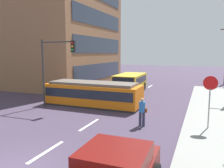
% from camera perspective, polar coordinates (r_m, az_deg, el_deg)
% --- Properties ---
extents(ground_plane, '(120.00, 120.00, 0.00)m').
position_cam_1_polar(ground_plane, '(17.34, 0.46, -6.34)').
color(ground_plane, '#413549').
extents(sidewalk_curb_right, '(3.20, 36.00, 0.14)m').
position_cam_1_polar(sidewalk_curb_right, '(12.40, 24.17, -12.63)').
color(sidewalk_curb_right, gray).
rests_on(sidewalk_curb_right, ground).
extents(lane_stripe_1, '(0.16, 2.40, 0.01)m').
position_cam_1_polar(lane_stripe_1, '(10.70, -16.08, -15.94)').
color(lane_stripe_1, silver).
rests_on(lane_stripe_1, ground).
extents(lane_stripe_2, '(0.16, 2.40, 0.01)m').
position_cam_1_polar(lane_stripe_2, '(13.84, -5.71, -10.08)').
color(lane_stripe_2, silver).
rests_on(lane_stripe_2, ground).
extents(lane_stripe_3, '(0.16, 2.40, 0.01)m').
position_cam_1_polar(lane_stripe_3, '(23.42, 6.34, -2.61)').
color(lane_stripe_3, silver).
rests_on(lane_stripe_3, ground).
extents(lane_stripe_4, '(0.16, 2.40, 0.01)m').
position_cam_1_polar(lane_stripe_4, '(29.17, 9.52, -0.58)').
color(lane_stripe_4, silver).
rests_on(lane_stripe_4, ground).
extents(corner_building, '(16.02, 15.27, 22.40)m').
position_cam_1_polar(corner_building, '(33.79, -16.20, 19.47)').
color(corner_building, '#8C6142').
rests_on(corner_building, ground).
extents(streetcar_tram, '(7.76, 2.57, 1.92)m').
position_cam_1_polar(streetcar_tram, '(18.43, -4.73, -2.35)').
color(streetcar_tram, orange).
rests_on(streetcar_tram, ground).
extents(city_bus, '(2.62, 5.17, 1.90)m').
position_cam_1_polar(city_bus, '(24.91, 4.56, 0.56)').
color(city_bus, gold).
rests_on(city_bus, ground).
extents(pedestrian_crossing, '(0.45, 0.36, 1.67)m').
position_cam_1_polar(pedestrian_crossing, '(13.39, 7.55, -6.55)').
color(pedestrian_crossing, '#2D2F47').
rests_on(pedestrian_crossing, ground).
extents(stop_sign, '(0.76, 0.07, 2.88)m').
position_cam_1_polar(stop_sign, '(13.40, 23.30, -1.66)').
color(stop_sign, gray).
rests_on(stop_sign, sidewalk_curb_right).
extents(traffic_light_mast, '(2.99, 0.33, 5.25)m').
position_cam_1_polar(traffic_light_mast, '(17.94, -14.08, 5.79)').
color(traffic_light_mast, '#333333').
rests_on(traffic_light_mast, ground).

